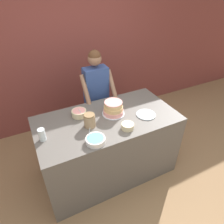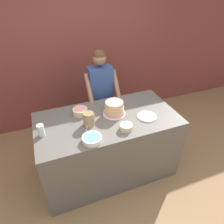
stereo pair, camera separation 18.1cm
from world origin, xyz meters
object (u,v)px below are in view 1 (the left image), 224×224
(frosting_bowl_blue, at_px, (95,140))
(stoneware_jar, at_px, (90,120))
(frosting_bowl_white, at_px, (128,126))
(ceramic_plate, at_px, (146,115))
(frosting_bowl_pink, at_px, (79,113))
(drinking_glass, at_px, (42,135))
(cake, at_px, (113,108))
(person_baker, at_px, (96,91))

(frosting_bowl_blue, height_order, stoneware_jar, stoneware_jar)
(frosting_bowl_white, bearing_deg, ceramic_plate, 20.81)
(frosting_bowl_pink, relative_size, drinking_glass, 1.30)
(frosting_bowl_blue, distance_m, drinking_glass, 0.56)
(cake, xyz_separation_m, ceramic_plate, (0.35, -0.20, -0.07))
(frosting_bowl_blue, bearing_deg, stoneware_jar, 80.42)
(frosting_bowl_pink, xyz_separation_m, ceramic_plate, (0.74, -0.35, -0.04))
(drinking_glass, bearing_deg, cake, 6.25)
(person_baker, xyz_separation_m, ceramic_plate, (0.33, -0.79, -0.02))
(frosting_bowl_pink, bearing_deg, person_baker, 46.70)
(frosting_bowl_blue, distance_m, frosting_bowl_white, 0.41)
(person_baker, relative_size, drinking_glass, 11.16)
(drinking_glass, xyz_separation_m, ceramic_plate, (1.23, -0.10, -0.06))
(frosting_bowl_white, distance_m, stoneware_jar, 0.43)
(frosting_bowl_blue, relative_size, stoneware_jar, 1.28)
(person_baker, bearing_deg, frosting_bowl_pink, -133.30)
(frosting_bowl_white, bearing_deg, drinking_glass, 165.31)
(person_baker, relative_size, ceramic_plate, 6.52)
(person_baker, xyz_separation_m, cake, (-0.02, -0.59, 0.05))
(cake, distance_m, drinking_glass, 0.88)
(frosting_bowl_white, bearing_deg, person_baker, 89.65)
(ceramic_plate, height_order, stoneware_jar, stoneware_jar)
(cake, xyz_separation_m, frosting_bowl_blue, (-0.40, -0.38, -0.05))
(frosting_bowl_pink, bearing_deg, frosting_bowl_blue, -90.41)
(cake, distance_m, ceramic_plate, 0.41)
(cake, relative_size, ceramic_plate, 1.18)
(cake, distance_m, frosting_bowl_white, 0.33)
(frosting_bowl_pink, bearing_deg, frosting_bowl_white, -49.68)
(cake, relative_size, stoneware_jar, 1.75)
(ceramic_plate, relative_size, stoneware_jar, 1.49)
(person_baker, xyz_separation_m, frosting_bowl_blue, (-0.42, -0.96, 0.00))
(cake, bearing_deg, frosting_bowl_blue, -136.42)
(person_baker, distance_m, stoneware_jar, 0.78)
(person_baker, bearing_deg, ceramic_plate, -67.19)
(frosting_bowl_pink, distance_m, stoneware_jar, 0.25)
(person_baker, height_order, stoneware_jar, person_baker)
(person_baker, distance_m, drinking_glass, 1.13)
(frosting_bowl_white, bearing_deg, cake, 92.35)
(stoneware_jar, bearing_deg, person_baker, 61.71)
(drinking_glass, bearing_deg, frosting_bowl_blue, -30.46)
(frosting_bowl_pink, relative_size, frosting_bowl_blue, 0.88)
(ceramic_plate, bearing_deg, frosting_bowl_white, -159.19)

